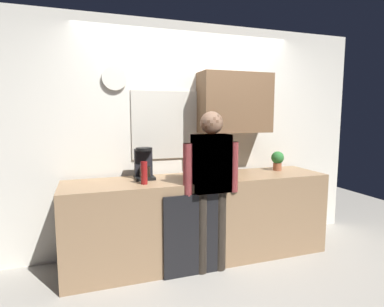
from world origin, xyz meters
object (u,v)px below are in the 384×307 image
Objects in this scene: bottle_red_vinegar at (144,173)px; coffee_maker at (144,165)px; bottle_amber_beer at (189,167)px; bottle_olive_oil at (229,167)px; potted_plant at (278,159)px; person_at_sink at (211,179)px; cup_terracotta_mug at (277,164)px; person_guest at (211,179)px.

coffee_maker is at bearing 80.33° from bottle_red_vinegar.
bottle_amber_beer is 0.92× the size of bottle_olive_oil.
coffee_maker is 1.61m from potted_plant.
person_at_sink reaches higher than bottle_red_vinegar.
cup_terracotta_mug is 0.40× the size of potted_plant.
bottle_amber_beer is 0.43m from bottle_olive_oil.
person_guest is (0.58, -0.43, -0.10)m from coffee_maker.
potted_plant is at bearing -0.98° from coffee_maker.
person_guest is (-0.25, -0.12, -0.08)m from bottle_olive_oil.
person_guest reaches higher than bottle_amber_beer.
potted_plant is 1.10m from person_at_sink.
bottle_amber_beer and potted_plant have the same top height.
person_guest is (0.63, -0.17, -0.06)m from bottle_red_vinegar.
bottle_olive_oil is at bearing -20.58° from coffee_maker.
potted_plant is at bearing -135.01° from person_guest.
bottle_olive_oil reaches higher than bottle_amber_beer.
cup_terracotta_mug is (1.70, 0.11, -0.10)m from coffee_maker.
bottle_amber_beer is 0.34m from person_at_sink.
bottle_red_vinegar is 0.96× the size of potted_plant.
person_at_sink is (0.63, -0.17, -0.06)m from bottle_red_vinegar.
bottle_olive_oil reaches higher than potted_plant.
bottle_amber_beer is 1.15m from potted_plant.
bottle_olive_oil is 0.16× the size of person_at_sink.
potted_plant is 0.14× the size of person_guest.
coffee_maker is 0.21× the size of person_at_sink.
person_at_sink is at bearing -158.60° from potted_plant.
coffee_maker reaches higher than bottle_olive_oil.
person_at_sink is (-1.11, -0.54, 0.00)m from cup_terracotta_mug.
bottle_amber_beer is at bearing -14.40° from coffee_maker.
person_at_sink is at bearing -155.14° from bottle_olive_oil.
coffee_maker is 0.89m from bottle_olive_oil.
person_at_sink is at bearing -36.34° from coffee_maker.
potted_plant is 0.14× the size of person_at_sink.
bottle_olive_oil is 0.16× the size of person_guest.
coffee_maker is 3.59× the size of cup_terracotta_mug.
bottle_olive_oil is (0.83, -0.31, -0.02)m from coffee_maker.
person_guest is at bearing -67.64° from bottle_amber_beer.
bottle_red_vinegar is 0.88m from bottle_olive_oil.
person_guest is at bearing -154.34° from cup_terracotta_mug.
cup_terracotta_mug is (0.86, 0.42, -0.08)m from bottle_olive_oil.
bottle_red_vinegar is 0.65m from person_guest.
person_at_sink is (0.58, -0.43, -0.10)m from coffee_maker.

